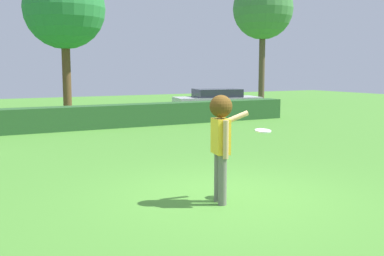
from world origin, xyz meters
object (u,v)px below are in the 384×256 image
frisbee (263,131)px  parked_car_silver (217,100)px  person (221,133)px  birch_tree (263,10)px  willow_tree (64,9)px

frisbee → parked_car_silver: size_ratio=0.06×
person → birch_tree: birch_tree is taller
parked_car_silver → person: bearing=-121.0°
person → parked_car_silver: (7.76, 12.94, -0.49)m
willow_tree → birch_tree: size_ratio=0.92×
willow_tree → birch_tree: (12.38, 0.25, 0.73)m
person → willow_tree: willow_tree is taller
birch_tree → parked_car_silver: bearing=-143.9°
person → birch_tree: bearing=51.6°
person → willow_tree: size_ratio=0.25×
frisbee → birch_tree: (12.93, 17.36, 4.75)m
frisbee → willow_tree: (0.54, 17.11, 4.02)m
willow_tree → frisbee: bearing=-91.8°
frisbee → parked_car_silver: bearing=61.8°
willow_tree → birch_tree: birch_tree is taller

